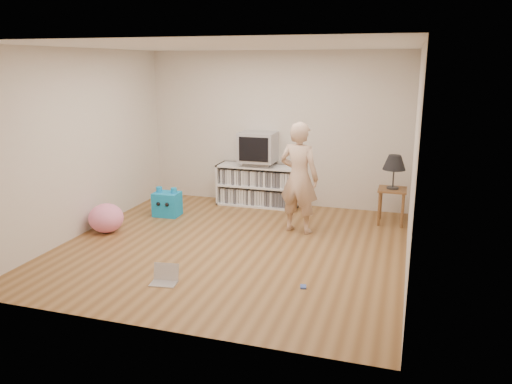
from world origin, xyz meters
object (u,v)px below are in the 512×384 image
object	(u,v)px
dvd_deck	(258,163)
plush_blue	(167,204)
table_lamp	(394,163)
laptop	(165,278)
person	(299,178)
side_table	(392,197)
crt_tv	(258,147)
media_unit	(258,185)
plush_pink	(106,218)

from	to	relation	value
dvd_deck	plush_blue	size ratio (longest dim) A/B	0.96
table_lamp	laptop	xyz separation A→B (m)	(-2.33, -2.95, -0.89)
person	laptop	world-z (taller)	person
side_table	table_lamp	distance (m)	0.53
table_lamp	person	size ratio (longest dim) A/B	0.32
crt_tv	person	xyz separation A→B (m)	(0.97, -1.16, -0.21)
media_unit	dvd_deck	xyz separation A→B (m)	(-0.00, -0.02, 0.39)
table_lamp	person	distance (m)	1.51
person	table_lamp	bearing A→B (deg)	-135.86
side_table	table_lamp	xyz separation A→B (m)	(0.00, 0.00, 0.53)
laptop	plush_pink	size ratio (longest dim) A/B	0.65
media_unit	side_table	bearing A→B (deg)	-9.75
crt_tv	laptop	size ratio (longest dim) A/B	1.87
side_table	person	bearing A→B (deg)	-148.05
dvd_deck	crt_tv	world-z (taller)	crt_tv
crt_tv	plush_blue	size ratio (longest dim) A/B	1.28
table_lamp	person	world-z (taller)	person
table_lamp	plush_pink	world-z (taller)	table_lamp
person	laptop	bearing A→B (deg)	76.15
media_unit	dvd_deck	distance (m)	0.39
dvd_deck	crt_tv	distance (m)	0.29
table_lamp	laptop	world-z (taller)	table_lamp
crt_tv	person	bearing A→B (deg)	-50.29
plush_blue	dvd_deck	bearing A→B (deg)	37.86
dvd_deck	laptop	xyz separation A→B (m)	(-0.08, -3.32, -0.68)
laptop	plush_pink	bearing A→B (deg)	132.73
table_lamp	plush_blue	bearing A→B (deg)	-169.27
side_table	table_lamp	bearing A→B (deg)	0.00
side_table	media_unit	bearing A→B (deg)	170.25
media_unit	side_table	xyz separation A→B (m)	(2.24, -0.39, 0.07)
plush_pink	laptop	bearing A→B (deg)	-38.92
crt_tv	person	distance (m)	1.53
media_unit	laptop	xyz separation A→B (m)	(-0.08, -3.33, -0.30)
plush_blue	table_lamp	bearing A→B (deg)	8.52
media_unit	plush_blue	xyz separation A→B (m)	(-1.22, -1.04, -0.15)
side_table	plush_pink	size ratio (longest dim) A/B	1.10
side_table	plush_pink	bearing A→B (deg)	-157.32
media_unit	plush_pink	world-z (taller)	media_unit
crt_tv	side_table	xyz separation A→B (m)	(2.24, -0.37, -0.60)
crt_tv	table_lamp	xyz separation A→B (m)	(2.24, -0.37, -0.08)
media_unit	person	size ratio (longest dim) A/B	0.87
dvd_deck	side_table	size ratio (longest dim) A/B	0.82
media_unit	table_lamp	world-z (taller)	table_lamp
table_lamp	person	xyz separation A→B (m)	(-1.28, -0.80, -0.14)
dvd_deck	media_unit	bearing A→B (deg)	90.00
crt_tv	dvd_deck	bearing A→B (deg)	90.00
plush_blue	laptop	bearing A→B (deg)	-65.83
crt_tv	person	size ratio (longest dim) A/B	0.37
media_unit	person	world-z (taller)	person
dvd_deck	laptop	world-z (taller)	dvd_deck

